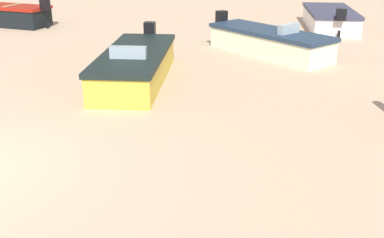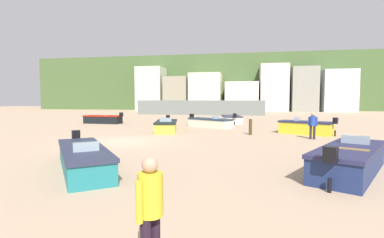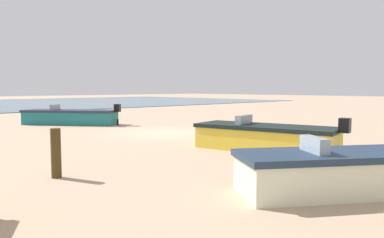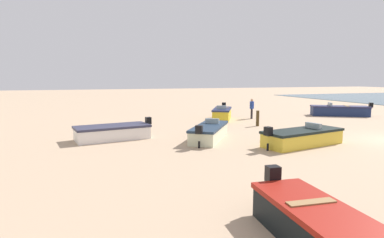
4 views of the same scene
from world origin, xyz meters
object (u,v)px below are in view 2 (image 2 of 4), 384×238
beach_walker_foreground (150,206)px  boat_white_0 (232,119)px  boat_yellow_4 (306,127)px  boat_black_5 (103,119)px  boat_navy_1 (350,160)px  mooring_post_near_water (250,127)px  boat_cream_2 (210,123)px  beach_walker_distant (313,123)px  boat_teal_6 (83,158)px  boat_yellow_3 (166,126)px

beach_walker_foreground → boat_white_0: bearing=20.0°
boat_yellow_4 → boat_black_5: size_ratio=0.89×
boat_navy_1 → mooring_post_near_water: boat_navy_1 is taller
boat_cream_2 → boat_navy_1: bearing=57.4°
boat_navy_1 → beach_walker_distant: bearing=114.1°
boat_yellow_4 → mooring_post_near_water: size_ratio=3.45×
boat_cream_2 → boat_yellow_4: (7.12, -3.87, 0.07)m
boat_cream_2 → boat_white_0: bearing=-164.5°
boat_black_5 → mooring_post_near_water: 15.93m
boat_black_5 → beach_walker_distant: size_ratio=2.56×
boat_cream_2 → boat_yellow_4: size_ratio=1.13×
boat_cream_2 → boat_black_5: (-11.01, 1.97, 0.02)m
boat_navy_1 → beach_walker_foreground: (-4.57, -6.27, 0.51)m
boat_navy_1 → boat_black_5: boat_navy_1 is taller
boat_white_0 → boat_cream_2: (-1.67, -4.94, 0.01)m
boat_black_5 → beach_walker_distant: bearing=-110.9°
boat_yellow_4 → beach_walker_distant: 2.60m
boat_white_0 → beach_walker_foreground: size_ratio=2.63×
boat_navy_1 → boat_cream_2: size_ratio=1.16×
boat_yellow_4 → boat_teal_6: bearing=169.8°
beach_walker_distant → mooring_post_near_water: bearing=-2.5°
beach_walker_distant → boat_yellow_3: bearing=5.6°
boat_yellow_3 → boat_teal_6: size_ratio=0.99×
boat_white_0 → boat_yellow_4: bearing=-69.0°
mooring_post_near_water → beach_walker_foreground: size_ratio=0.66×
boat_white_0 → boat_cream_2: boat_cream_2 is taller
boat_teal_6 → beach_walker_foreground: 6.60m
boat_white_0 → boat_navy_1: (4.64, -19.61, 0.06)m
boat_navy_1 → beach_walker_foreground: 7.77m
boat_navy_1 → boat_black_5: size_ratio=1.17×
boat_cream_2 → beach_walker_foreground: beach_walker_foreground is taller
boat_white_0 → mooring_post_near_water: size_ratio=3.99×
boat_cream_2 → beach_walker_distant: bearing=81.6°
boat_yellow_3 → boat_teal_6: bearing=80.1°
boat_white_0 → boat_cream_2: 5.22m
boat_yellow_4 → beach_walker_foreground: (-5.39, -17.06, 0.48)m
boat_navy_1 → mooring_post_near_water: bearing=135.6°
boat_navy_1 → boat_teal_6: size_ratio=1.02×
boat_navy_1 → mooring_post_near_water: 10.22m
boat_cream_2 → beach_walker_foreground: size_ratio=2.58×
boat_teal_6 → mooring_post_near_water: 12.34m
boat_navy_1 → boat_yellow_4: bearing=114.6°
boat_navy_1 → mooring_post_near_water: size_ratio=4.55×
boat_white_0 → boat_cream_2: size_ratio=1.02×
boat_yellow_3 → boat_teal_6: 12.00m
mooring_post_near_water → boat_yellow_4: bearing=15.1°
boat_white_0 → boat_yellow_4: boat_yellow_4 is taller
boat_yellow_4 → beach_walker_foreground: beach_walker_foreground is taller
beach_walker_foreground → beach_walker_distant: same height
boat_teal_6 → boat_yellow_4: bearing=-166.0°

